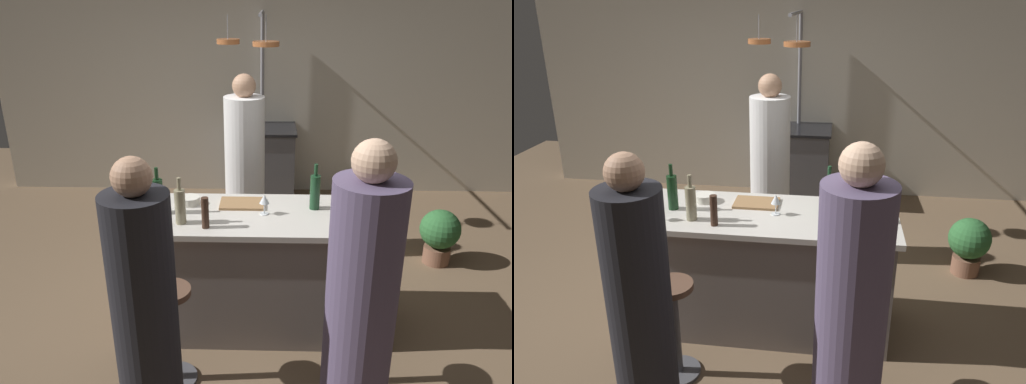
{
  "view_description": "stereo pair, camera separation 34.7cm",
  "coord_description": "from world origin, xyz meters",
  "views": [
    {
      "loc": [
        0.09,
        -3.08,
        2.28
      ],
      "look_at": [
        0.0,
        0.15,
        1.0
      ],
      "focal_mm": 34.23,
      "sensor_mm": 36.0,
      "label": 1
    },
    {
      "loc": [
        0.44,
        -3.05,
        2.28
      ],
      "look_at": [
        0.0,
        0.15,
        1.0
      ],
      "focal_mm": 34.23,
      "sensor_mm": 36.0,
      "label": 2
    }
  ],
  "objects": [
    {
      "name": "cutting_board",
      "position": [
        -0.1,
        0.15,
        0.91
      ],
      "size": [
        0.32,
        0.22,
        0.02
      ],
      "primitive_type": "cube",
      "color": "#997047",
      "rests_on": "kitchen_island"
    },
    {
      "name": "potted_plant",
      "position": [
        1.65,
        0.95,
        0.3
      ],
      "size": [
        0.36,
        0.36,
        0.52
      ],
      "color": "brown",
      "rests_on": "ground_plane"
    },
    {
      "name": "mixing_bowl_ceramic",
      "position": [
        -0.48,
        0.15,
        0.93
      ],
      "size": [
        0.15,
        0.15,
        0.06
      ],
      "primitive_type": "cylinder",
      "color": "silver",
      "rests_on": "kitchen_island"
    },
    {
      "name": "bar_stool_left",
      "position": [
        -0.5,
        -0.62,
        0.38
      ],
      "size": [
        0.28,
        0.28,
        0.68
      ],
      "color": "#4C4C51",
      "rests_on": "ground_plane"
    },
    {
      "name": "kitchen_island",
      "position": [
        0.0,
        0.0,
        0.45
      ],
      "size": [
        1.8,
        0.72,
        0.9
      ],
      "color": "slate",
      "rests_on": "ground_plane"
    },
    {
      "name": "wine_bottle_white",
      "position": [
        -0.49,
        -0.17,
        1.02
      ],
      "size": [
        0.07,
        0.07,
        0.32
      ],
      "color": "gray",
      "rests_on": "kitchen_island"
    },
    {
      "name": "wine_bottle_green",
      "position": [
        0.41,
        0.1,
        1.03
      ],
      "size": [
        0.07,
        0.07,
        0.33
      ],
      "color": "#193D23",
      "rests_on": "kitchen_island"
    },
    {
      "name": "guest_right",
      "position": [
        0.56,
        -0.99,
        0.79
      ],
      "size": [
        0.36,
        0.36,
        1.71
      ],
      "color": "#594C6B",
      "rests_on": "ground_plane"
    },
    {
      "name": "chef",
      "position": [
        -0.13,
        1.09,
        0.79
      ],
      "size": [
        0.36,
        0.36,
        1.7
      ],
      "color": "white",
      "rests_on": "ground_plane"
    },
    {
      "name": "wine_glass_by_chef",
      "position": [
        -0.71,
        -0.2,
        1.01
      ],
      "size": [
        0.07,
        0.07,
        0.15
      ],
      "color": "silver",
      "rests_on": "kitchen_island"
    },
    {
      "name": "wine_glass_near_left_guest",
      "position": [
        0.79,
        -0.03,
        1.01
      ],
      "size": [
        0.07,
        0.07,
        0.15
      ],
      "color": "silver",
      "rests_on": "kitchen_island"
    },
    {
      "name": "wine_bottle_red",
      "position": [
        -0.67,
        -0.01,
        1.03
      ],
      "size": [
        0.07,
        0.07,
        0.33
      ],
      "color": "#143319",
      "rests_on": "kitchen_island"
    },
    {
      "name": "bar_stool_right",
      "position": [
        0.58,
        -0.62,
        0.38
      ],
      "size": [
        0.28,
        0.28,
        0.68
      ],
      "color": "#4C4C51",
      "rests_on": "ground_plane"
    },
    {
      "name": "wine_glass_near_right_guest",
      "position": [
        0.06,
        -0.01,
        1.01
      ],
      "size": [
        0.07,
        0.07,
        0.15
      ],
      "color": "silver",
      "rests_on": "kitchen_island"
    },
    {
      "name": "back_wall",
      "position": [
        0.0,
        2.85,
        1.3
      ],
      "size": [
        6.4,
        0.16,
        2.6
      ],
      "primitive_type": "cube",
      "color": "beige",
      "rests_on": "ground_plane"
    },
    {
      "name": "ground_plane",
      "position": [
        0.0,
        0.0,
        0.0
      ],
      "size": [
        9.0,
        9.0,
        0.0
      ],
      "primitive_type": "plane",
      "color": "brown"
    },
    {
      "name": "overhead_pot_rack",
      "position": [
        -0.04,
        2.11,
        1.62
      ],
      "size": [
        0.58,
        1.29,
        2.17
      ],
      "color": "gray",
      "rests_on": "ground_plane"
    },
    {
      "name": "mixing_bowl_wooden",
      "position": [
        0.73,
        0.21,
        0.93
      ],
      "size": [
        0.21,
        0.21,
        0.06
      ],
      "primitive_type": "cylinder",
      "color": "brown",
      "rests_on": "kitchen_island"
    },
    {
      "name": "stove_range",
      "position": [
        0.0,
        2.45,
        0.45
      ],
      "size": [
        0.8,
        0.64,
        0.89
      ],
      "color": "#47474C",
      "rests_on": "ground_plane"
    },
    {
      "name": "pepper_mill",
      "position": [
        -0.32,
        -0.23,
        1.01
      ],
      "size": [
        0.05,
        0.05,
        0.21
      ],
      "primitive_type": "cylinder",
      "color": "#382319",
      "rests_on": "kitchen_island"
    },
    {
      "name": "guest_left",
      "position": [
        -0.54,
        -0.98,
        0.75
      ],
      "size": [
        0.34,
        0.34,
        1.62
      ],
      "color": "black",
      "rests_on": "ground_plane"
    }
  ]
}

